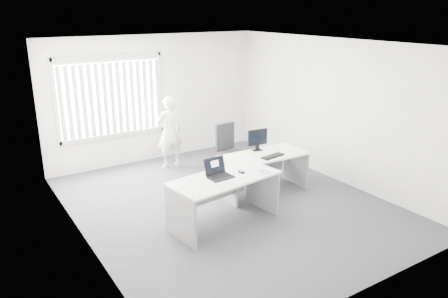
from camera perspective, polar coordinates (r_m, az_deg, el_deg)
ground at (r=7.86m, az=0.50°, el=-7.16°), size 6.00×6.00×0.00m
wall_back at (r=9.96m, az=-9.03°, el=6.53°), size 5.00×0.02×2.80m
wall_front at (r=5.26m, az=18.77°, el=-4.69°), size 5.00×0.02×2.80m
wall_left at (r=6.42m, az=-18.51°, el=-0.60°), size 0.02×6.00×2.80m
wall_right at (r=8.95m, az=14.09°, el=4.92°), size 0.02×6.00×2.80m
ceiling at (r=7.14m, az=0.56°, el=13.63°), size 5.00×6.00×0.02m
window at (r=9.54m, az=-14.49°, el=6.60°), size 2.32×0.06×1.76m
blinds at (r=9.49m, az=-14.36°, el=6.37°), size 2.20×0.10×1.50m
desk_near at (r=6.97m, az=0.05°, el=-5.39°), size 1.85×1.05×0.80m
desk_far at (r=8.19m, az=5.15°, el=-2.10°), size 1.66×0.81×0.75m
office_chair at (r=9.09m, az=0.71°, el=-1.34°), size 0.64×0.64×1.07m
person at (r=9.47m, az=-7.14°, el=2.20°), size 0.59×0.40×1.57m
laptop at (r=6.80m, az=-0.44°, el=-2.63°), size 0.40×0.36×0.29m
paper_sheet at (r=7.01m, az=2.35°, el=-3.28°), size 0.31×0.26×0.00m
mouse at (r=7.05m, az=2.30°, el=-2.96°), size 0.06×0.10×0.04m
booklet at (r=7.12m, az=5.34°, el=-2.97°), size 0.15×0.20×0.01m
keyboard at (r=8.02m, az=6.38°, el=-0.94°), size 0.50×0.23×0.02m
monitor at (r=8.29m, az=4.39°, el=1.20°), size 0.43×0.17×0.41m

